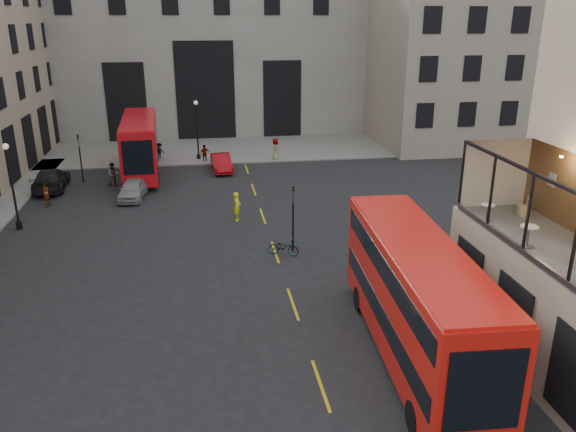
{
  "coord_description": "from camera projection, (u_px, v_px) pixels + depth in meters",
  "views": [
    {
      "loc": [
        -5.74,
        -16.27,
        12.31
      ],
      "look_at": [
        -1.68,
        9.48,
        3.0
      ],
      "focal_mm": 35.0,
      "sensor_mm": 36.0,
      "label": 1
    }
  ],
  "objects": [
    {
      "name": "bicycle",
      "position": [
        284.0,
        247.0,
        30.52
      ],
      "size": [
        1.77,
        1.21,
        0.88
      ],
      "primitive_type": "imported",
      "rotation": [
        0.0,
        0.0,
        1.15
      ],
      "color": "gray",
      "rests_on": "ground"
    },
    {
      "name": "cafe_chair_d",
      "position": [
        524.0,
        210.0,
        22.89
      ],
      "size": [
        0.46,
        0.46,
        0.81
      ],
      "color": "tan",
      "rests_on": "cafe_floor"
    },
    {
      "name": "street_lamp_b",
      "position": [
        197.0,
        134.0,
        50.06
      ],
      "size": [
        0.36,
        0.36,
        5.33
      ],
      "color": "black",
      "rests_on": "ground"
    },
    {
      "name": "cafe_floor",
      "position": [
        562.0,
        252.0,
        19.55
      ],
      "size": [
        3.0,
        10.0,
        0.1
      ],
      "primitive_type": "cube",
      "color": "slate",
      "rests_on": "host_frontage"
    },
    {
      "name": "cyclist",
      "position": [
        237.0,
        207.0,
        35.5
      ],
      "size": [
        0.6,
        0.77,
        1.87
      ],
      "primitive_type": "imported",
      "rotation": [
        0.0,
        0.0,
        1.32
      ],
      "color": "#E5FF1A",
      "rests_on": "ground"
    },
    {
      "name": "host_frontage",
      "position": [
        551.0,
        310.0,
        20.32
      ],
      "size": [
        3.0,
        11.0,
        4.5
      ],
      "primitive_type": "cube",
      "color": "tan",
      "rests_on": "ground"
    },
    {
      "name": "pedestrian_a",
      "position": [
        113.0,
        174.0,
        42.84
      ],
      "size": [
        0.98,
        0.82,
        1.8
      ],
      "primitive_type": "imported",
      "rotation": [
        0.0,
        0.0,
        0.17
      ],
      "color": "gray",
      "rests_on": "ground"
    },
    {
      "name": "bus_near",
      "position": [
        416.0,
        295.0,
        20.68
      ],
      "size": [
        3.3,
        11.8,
        4.66
      ],
      "color": "red",
      "rests_on": "ground"
    },
    {
      "name": "building_right",
      "position": [
        452.0,
        36.0,
        56.75
      ],
      "size": [
        16.6,
        18.6,
        20.0
      ],
      "color": "gray",
      "rests_on": "ground"
    },
    {
      "name": "pedestrian_b",
      "position": [
        160.0,
        151.0,
        50.68
      ],
      "size": [
        1.11,
        1.1,
        1.53
      ],
      "primitive_type": "imported",
      "rotation": [
        0.0,
        0.0,
        0.77
      ],
      "color": "gray",
      "rests_on": "ground"
    },
    {
      "name": "car_c",
      "position": [
        51.0,
        179.0,
        42.01
      ],
      "size": [
        2.51,
        5.48,
        1.55
      ],
      "primitive_type": "imported",
      "rotation": [
        0.0,
        0.0,
        3.21
      ],
      "color": "black",
      "rests_on": "ground"
    },
    {
      "name": "cafe_table_far",
      "position": [
        488.0,
        210.0,
        22.28
      ],
      "size": [
        0.54,
        0.54,
        0.67
      ],
      "color": "beige",
      "rests_on": "cafe_floor"
    },
    {
      "name": "bus_far",
      "position": [
        140.0,
        143.0,
        45.59
      ],
      "size": [
        3.32,
        11.64,
        4.59
      ],
      "color": "red",
      "rests_on": "ground"
    },
    {
      "name": "pavement_far",
      "position": [
        198.0,
        149.0,
        54.57
      ],
      "size": [
        40.0,
        12.0,
        0.12
      ],
      "primitive_type": "cube",
      "color": "slate",
      "rests_on": "ground"
    },
    {
      "name": "car_a",
      "position": [
        133.0,
        189.0,
        39.89
      ],
      "size": [
        2.02,
        4.19,
        1.38
      ],
      "primitive_type": "imported",
      "rotation": [
        0.0,
        0.0,
        -0.1
      ],
      "color": "#95999C",
      "rests_on": "ground"
    },
    {
      "name": "ground",
      "position": [
        375.0,
        380.0,
        20.12
      ],
      "size": [
        140.0,
        140.0,
        0.0
      ],
      "primitive_type": "plane",
      "color": "black",
      "rests_on": "ground"
    },
    {
      "name": "traffic_light_far",
      "position": [
        80.0,
        152.0,
        43.15
      ],
      "size": [
        0.16,
        0.2,
        3.8
      ],
      "color": "black",
      "rests_on": "ground"
    },
    {
      "name": "car_b",
      "position": [
        221.0,
        163.0,
        47.02
      ],
      "size": [
        1.78,
        4.38,
        1.41
      ],
      "primitive_type": "imported",
      "rotation": [
        0.0,
        0.0,
        0.07
      ],
      "color": "#AF0A12",
      "rests_on": "ground"
    },
    {
      "name": "street_lamp_a",
      "position": [
        13.0,
        192.0,
        33.56
      ],
      "size": [
        0.36,
        0.36,
        5.33
      ],
      "color": "black",
      "rests_on": "ground"
    },
    {
      "name": "cafe_table_mid",
      "position": [
        529.0,
        233.0,
        19.7
      ],
      "size": [
        0.62,
        0.62,
        0.78
      ],
      "color": "white",
      "rests_on": "cafe_floor"
    },
    {
      "name": "gateway",
      "position": [
        203.0,
        45.0,
        60.87
      ],
      "size": [
        35.0,
        10.6,
        18.0
      ],
      "color": "#A19D95",
      "rests_on": "ground"
    },
    {
      "name": "traffic_light_near",
      "position": [
        293.0,
        210.0,
        30.32
      ],
      "size": [
        0.16,
        0.2,
        3.8
      ],
      "color": "black",
      "rests_on": "ground"
    },
    {
      "name": "pedestrian_e",
      "position": [
        46.0,
        195.0,
        38.09
      ],
      "size": [
        0.64,
        0.75,
        1.73
      ],
      "primitive_type": "imported",
      "rotation": [
        0.0,
        0.0,
        4.29
      ],
      "color": "gray",
      "rests_on": "ground"
    },
    {
      "name": "pedestrian_d",
      "position": [
        275.0,
        149.0,
        50.5
      ],
      "size": [
        0.71,
        1.02,
        1.98
      ],
      "primitive_type": "imported",
      "rotation": [
        0.0,
        0.0,
        1.66
      ],
      "color": "gray",
      "rests_on": "ground"
    },
    {
      "name": "pedestrian_c",
      "position": [
        205.0,
        154.0,
        49.66
      ],
      "size": [
        1.03,
        0.69,
        1.63
      ],
      "primitive_type": "imported",
      "rotation": [
        0.0,
        0.0,
        3.47
      ],
      "color": "gray",
      "rests_on": "ground"
    }
  ]
}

